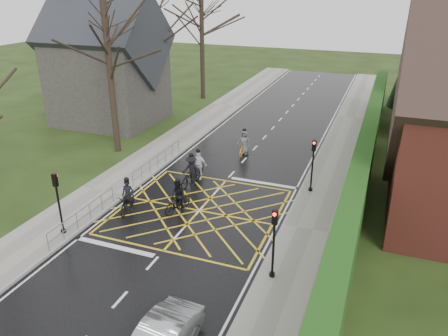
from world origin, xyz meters
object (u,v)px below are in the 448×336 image
Objects in this scene: cyclist_rear at (128,200)px; cyclist_mid at (191,173)px; cyclist_back at (178,199)px; cyclist_lead at (244,145)px; cyclist_front at (198,168)px.

cyclist_rear is 0.97× the size of cyclist_mid.
cyclist_lead is (0.60, 9.08, -0.07)m from cyclist_back.
cyclist_lead is (3.11, 9.96, 0.03)m from cyclist_rear.
cyclist_back is 9.10m from cyclist_lead.
cyclist_rear is 10.43m from cyclist_lead.
cyclist_rear is 1.05× the size of cyclist_lead.
cyclist_front is (-0.69, 4.13, 0.00)m from cyclist_back.
cyclist_lead is at bearing 59.51° from cyclist_rear.
cyclist_mid is at bearing -96.82° from cyclist_front.
cyclist_lead is (1.29, 4.95, -0.07)m from cyclist_front.
cyclist_back is 1.00× the size of cyclist_lead.
cyclist_back is at bearing -85.17° from cyclist_front.
cyclist_rear reaches higher than cyclist_back.
cyclist_lead is at bearing 103.29° from cyclist_back.
cyclist_lead is (1.32, 5.84, -0.09)m from cyclist_mid.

